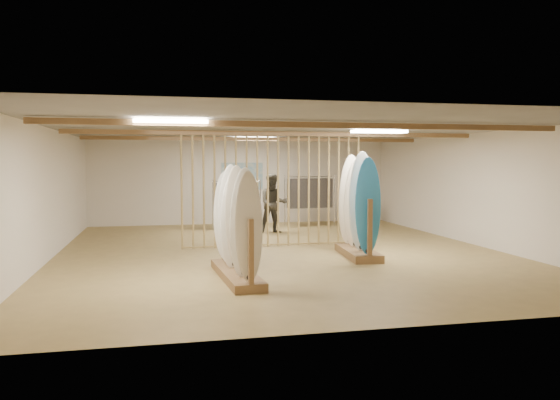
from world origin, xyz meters
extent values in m
plane|color=tan|center=(0.00, 0.00, 0.00)|extent=(12.00, 12.00, 0.00)
plane|color=gray|center=(0.00, 0.00, 2.80)|extent=(12.00, 12.00, 0.00)
plane|color=white|center=(0.00, 6.00, 1.40)|extent=(12.00, 0.00, 12.00)
plane|color=white|center=(0.00, -6.00, 1.40)|extent=(12.00, 0.00, 12.00)
plane|color=white|center=(-5.00, 0.00, 1.40)|extent=(0.00, 12.00, 12.00)
plane|color=white|center=(5.00, 0.00, 1.40)|extent=(0.00, 12.00, 12.00)
cube|color=olive|center=(0.00, 0.00, 2.72)|extent=(9.50, 6.12, 0.10)
cube|color=white|center=(0.00, 0.00, 2.74)|extent=(1.20, 0.35, 0.06)
cylinder|color=tan|center=(-2.20, 0.80, 1.40)|extent=(0.05, 0.05, 2.78)
cylinder|color=tan|center=(-1.94, 0.80, 1.40)|extent=(0.05, 0.05, 2.78)
cylinder|color=tan|center=(-1.68, 0.80, 1.40)|extent=(0.05, 0.05, 2.78)
cylinder|color=tan|center=(-1.42, 0.80, 1.40)|extent=(0.05, 0.05, 2.78)
cylinder|color=tan|center=(-1.16, 0.80, 1.40)|extent=(0.05, 0.05, 2.78)
cylinder|color=tan|center=(-0.91, 0.80, 1.40)|extent=(0.05, 0.05, 2.78)
cylinder|color=tan|center=(-0.65, 0.80, 1.40)|extent=(0.05, 0.05, 2.78)
cylinder|color=tan|center=(-0.39, 0.80, 1.40)|extent=(0.05, 0.05, 2.78)
cylinder|color=tan|center=(-0.13, 0.80, 1.40)|extent=(0.05, 0.05, 2.78)
cylinder|color=tan|center=(0.13, 0.80, 1.40)|extent=(0.05, 0.05, 2.78)
cylinder|color=tan|center=(0.39, 0.80, 1.40)|extent=(0.05, 0.05, 2.78)
cylinder|color=tan|center=(0.65, 0.80, 1.40)|extent=(0.05, 0.05, 2.78)
cylinder|color=tan|center=(0.91, 0.80, 1.40)|extent=(0.05, 0.05, 2.78)
cylinder|color=tan|center=(1.16, 0.80, 1.40)|extent=(0.05, 0.05, 2.78)
cylinder|color=tan|center=(1.42, 0.80, 1.40)|extent=(0.05, 0.05, 2.78)
cylinder|color=tan|center=(1.68, 0.80, 1.40)|extent=(0.05, 0.05, 2.78)
cylinder|color=tan|center=(1.94, 0.80, 1.40)|extent=(0.05, 0.05, 2.78)
cylinder|color=tan|center=(2.20, 0.80, 1.40)|extent=(0.05, 0.05, 2.78)
cube|color=teal|center=(0.00, 5.98, 1.60)|extent=(1.40, 0.03, 0.90)
cube|color=olive|center=(-1.38, -2.68, 0.07)|extent=(0.70, 2.48, 0.15)
cylinder|color=black|center=(-1.38, -2.68, 0.99)|extent=(0.16, 2.39, 0.01)
ellipsoid|color=silver|center=(-1.32, -3.70, 1.06)|extent=(0.48, 0.09, 1.82)
ellipsoid|color=white|center=(-1.34, -3.29, 1.06)|extent=(0.48, 0.09, 1.82)
ellipsoid|color=silver|center=(-1.37, -2.88, 1.06)|extent=(0.48, 0.09, 1.82)
ellipsoid|color=white|center=(-1.40, -2.47, 1.06)|extent=(0.48, 0.09, 1.82)
ellipsoid|color=white|center=(-1.42, -2.06, 1.06)|extent=(0.48, 0.09, 1.82)
ellipsoid|color=white|center=(-1.45, -1.66, 1.06)|extent=(0.48, 0.09, 1.82)
cube|color=olive|center=(1.54, -0.99, 0.08)|extent=(0.78, 1.95, 0.17)
cylinder|color=black|center=(1.54, -0.99, 1.11)|extent=(0.18, 1.85, 0.01)
ellipsoid|color=#2D8CD1|center=(1.47, -1.73, 1.19)|extent=(0.53, 0.11, 2.05)
ellipsoid|color=white|center=(1.52, -1.23, 1.19)|extent=(0.53, 0.11, 2.05)
ellipsoid|color=silver|center=(1.56, -0.74, 1.19)|extent=(0.53, 0.11, 2.05)
ellipsoid|color=silver|center=(1.61, -0.24, 1.19)|extent=(0.53, 0.11, 2.05)
cylinder|color=silver|center=(-0.42, 4.28, 1.49)|extent=(1.42, 0.28, 0.03)
cube|color=black|center=(-0.42, 4.28, 1.00)|extent=(1.38, 0.58, 0.87)
cylinder|color=silver|center=(-0.42, 4.28, 0.77)|extent=(0.03, 0.03, 1.54)
cylinder|color=silver|center=(1.99, 4.63, 1.60)|extent=(1.54, 0.20, 0.03)
cube|color=black|center=(1.99, 4.63, 1.08)|extent=(1.47, 0.54, 0.94)
cylinder|color=silver|center=(1.99, 4.63, 0.83)|extent=(0.03, 0.03, 1.66)
imported|color=#27282F|center=(-0.06, 3.90, 0.88)|extent=(0.73, 0.59, 1.76)
imported|color=#312E26|center=(0.51, 3.26, 0.98)|extent=(0.98, 0.79, 1.96)
camera|label=1|loc=(-2.67, -12.23, 2.08)|focal=35.00mm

